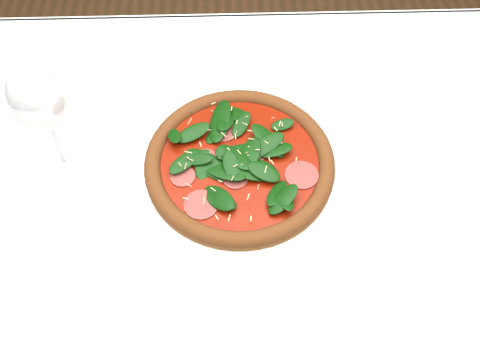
{
  "coord_description": "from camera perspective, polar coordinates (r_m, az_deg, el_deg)",
  "views": [
    {
      "loc": [
        -0.03,
        -0.38,
        1.38
      ],
      "look_at": [
        -0.01,
        0.03,
        0.77
      ],
      "focal_mm": 40.0,
      "sensor_mm": 36.0,
      "label": 1
    }
  ],
  "objects": [
    {
      "name": "ground",
      "position": [
        1.43,
        0.63,
        -18.39
      ],
      "size": [
        6.0,
        6.0,
        0.0
      ],
      "primitive_type": "plane",
      "color": "brown",
      "rests_on": "ground"
    },
    {
      "name": "dining_table",
      "position": [
        0.83,
        1.05,
        -6.29
      ],
      "size": [
        1.21,
        0.81,
        0.75
      ],
      "color": "white",
      "rests_on": "ground"
    },
    {
      "name": "plate",
      "position": [
        0.76,
        -0.04,
        1.24
      ],
      "size": [
        0.31,
        0.31,
        0.01
      ],
      "color": "white",
      "rests_on": "dining_table"
    },
    {
      "name": "pizza",
      "position": [
        0.75,
        -0.04,
        2.02
      ],
      "size": [
        0.35,
        0.35,
        0.03
      ],
      "rotation": [
        0.0,
        0.0,
        -0.36
      ],
      "color": "#9F6826",
      "rests_on": "plate"
    },
    {
      "name": "wine_glass",
      "position": [
        0.72,
        -20.69,
        7.88
      ],
      "size": [
        0.08,
        0.08,
        0.18
      ],
      "color": "white",
      "rests_on": "dining_table"
    }
  ]
}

